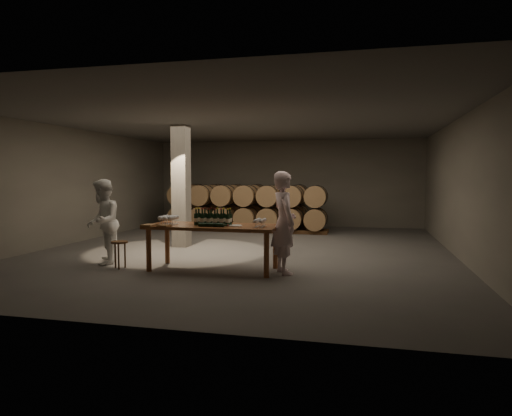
% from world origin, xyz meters
% --- Properties ---
extents(room, '(12.00, 12.00, 12.00)m').
position_xyz_m(room, '(-1.80, 0.20, 1.60)').
color(room, '#555250').
rests_on(room, ground).
extents(tasting_table, '(2.60, 1.10, 0.90)m').
position_xyz_m(tasting_table, '(0.00, -2.50, 0.80)').
color(tasting_table, brown).
rests_on(tasting_table, ground).
extents(barrel_stack_back, '(4.70, 0.95, 1.57)m').
position_xyz_m(barrel_stack_back, '(-1.35, 5.20, 0.83)').
color(barrel_stack_back, '#50341B').
rests_on(barrel_stack_back, ground).
extents(barrel_stack_front, '(5.48, 0.95, 1.57)m').
position_xyz_m(barrel_stack_front, '(-0.96, 3.80, 0.83)').
color(barrel_stack_front, '#50341B').
rests_on(barrel_stack_front, ground).
extents(bottle_cluster, '(0.74, 0.24, 0.34)m').
position_xyz_m(bottle_cluster, '(0.01, -2.53, 1.02)').
color(bottle_cluster, black).
rests_on(bottle_cluster, tasting_table).
extents(lying_bottles, '(0.60, 0.08, 0.08)m').
position_xyz_m(lying_bottles, '(0.08, -2.81, 0.94)').
color(lying_bottles, black).
rests_on(lying_bottles, tasting_table).
extents(glass_cluster_left, '(0.31, 0.42, 0.18)m').
position_xyz_m(glass_cluster_left, '(-0.90, -2.61, 1.03)').
color(glass_cluster_left, silver).
rests_on(glass_cluster_left, tasting_table).
extents(glass_cluster_right, '(0.19, 0.41, 0.16)m').
position_xyz_m(glass_cluster_right, '(0.98, -2.58, 1.01)').
color(glass_cluster_right, silver).
rests_on(glass_cluster_right, tasting_table).
extents(plate, '(0.27, 0.27, 0.02)m').
position_xyz_m(plate, '(0.48, -2.58, 0.91)').
color(plate, white).
rests_on(plate, tasting_table).
extents(notebook_near, '(0.25, 0.22, 0.03)m').
position_xyz_m(notebook_near, '(-0.84, -2.95, 0.92)').
color(notebook_near, brown).
rests_on(notebook_near, tasting_table).
extents(notebook_corner, '(0.25, 0.31, 0.02)m').
position_xyz_m(notebook_corner, '(-1.18, -2.90, 0.91)').
color(notebook_corner, brown).
rests_on(notebook_corner, tasting_table).
extents(pen, '(0.13, 0.04, 0.01)m').
position_xyz_m(pen, '(-0.76, -2.91, 0.91)').
color(pen, black).
rests_on(pen, tasting_table).
extents(stool, '(0.33, 0.33, 0.55)m').
position_xyz_m(stool, '(-1.89, -2.79, 0.45)').
color(stool, '#50341B').
rests_on(stool, ground).
extents(person_man, '(0.75, 0.85, 1.96)m').
position_xyz_m(person_man, '(1.43, -2.49, 0.98)').
color(person_man, white).
rests_on(person_man, ground).
extents(person_woman, '(0.98, 1.08, 1.81)m').
position_xyz_m(person_woman, '(-2.47, -2.47, 0.90)').
color(person_woman, white).
rests_on(person_woman, ground).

